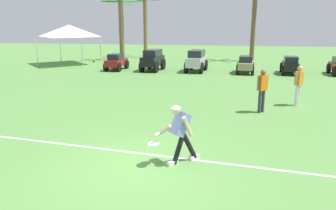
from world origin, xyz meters
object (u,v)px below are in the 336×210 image
(teammate_near_sideline, at_px, (299,82))
(palm_tree_far_left, at_px, (121,24))
(frisbee_in_flight, at_px, (154,144))
(palm_tree_right_of_centre, at_px, (254,21))
(parked_car_slot_b, at_px, (153,60))
(parked_car_slot_d, at_px, (245,64))
(palm_tree_left_of_centre, at_px, (145,20))
(parked_car_slot_c, at_px, (196,60))
(parked_car_slot_e, at_px, (290,65))
(frisbee_thrower, at_px, (180,131))
(parked_car_slot_a, at_px, (116,62))
(teammate_midfield, at_px, (262,87))
(event_tent, at_px, (69,31))

(teammate_near_sideline, relative_size, palm_tree_far_left, 0.30)
(frisbee_in_flight, xyz_separation_m, palm_tree_right_of_centre, (3.61, 21.65, 2.76))
(parked_car_slot_b, xyz_separation_m, parked_car_slot_d, (6.06, -0.08, -0.18))
(parked_car_slot_d, xyz_separation_m, palm_tree_left_of_centre, (-8.58, 8.40, 2.77))
(teammate_near_sideline, distance_m, palm_tree_far_left, 18.06)
(parked_car_slot_c, distance_m, palm_tree_right_of_centre, 8.33)
(parked_car_slot_c, height_order, parked_car_slot_e, parked_car_slot_c)
(frisbee_thrower, relative_size, parked_car_slot_a, 0.63)
(teammate_midfield, xyz_separation_m, parked_car_slot_a, (-8.66, 9.48, -0.38))
(teammate_midfield, height_order, event_tent, event_tent)
(parked_car_slot_b, relative_size, palm_tree_right_of_centre, 0.44)
(parked_car_slot_e, xyz_separation_m, palm_tree_right_of_centre, (-1.90, 6.82, 2.72))
(teammate_near_sideline, distance_m, parked_car_slot_d, 8.38)
(frisbee_in_flight, xyz_separation_m, palm_tree_left_of_centre, (-5.83, 23.03, 2.80))
(teammate_midfield, height_order, parked_car_slot_b, teammate_midfield)
(palm_tree_far_left, relative_size, palm_tree_right_of_centre, 0.95)
(frisbee_in_flight, distance_m, event_tent, 19.89)
(palm_tree_far_left, bearing_deg, frisbee_thrower, -68.74)
(parked_car_slot_a, xyz_separation_m, palm_tree_right_of_centre, (9.44, 7.04, 2.72))
(frisbee_in_flight, xyz_separation_m, teammate_near_sideline, (4.32, 6.40, 0.41))
(parked_car_slot_c, bearing_deg, frisbee_in_flight, -88.48)
(parked_car_slot_a, distance_m, parked_car_slot_d, 8.58)
(frisbee_thrower, relative_size, frisbee_in_flight, 3.90)
(parked_car_slot_c, bearing_deg, palm_tree_right_of_centre, 59.71)
(parked_car_slot_c, distance_m, event_tent, 10.26)
(frisbee_in_flight, xyz_separation_m, event_tent, (-10.27, 16.92, 2.00))
(event_tent, bearing_deg, parked_car_slot_e, -7.56)
(frisbee_in_flight, distance_m, parked_car_slot_a, 15.72)
(parked_car_slot_c, height_order, palm_tree_right_of_centre, palm_tree_right_of_centre)
(palm_tree_right_of_centre, bearing_deg, teammate_near_sideline, -87.34)
(parked_car_slot_a, bearing_deg, teammate_near_sideline, -38.94)
(parked_car_slot_b, xyz_separation_m, palm_tree_left_of_centre, (-2.52, 8.32, 2.59))
(parked_car_slot_d, xyz_separation_m, event_tent, (-13.02, 2.29, 1.97))
(frisbee_in_flight, relative_size, parked_car_slot_b, 0.15)
(parked_car_slot_d, bearing_deg, frisbee_in_flight, -100.65)
(frisbee_in_flight, distance_m, parked_car_slot_e, 15.81)
(frisbee_in_flight, height_order, parked_car_slot_c, parked_car_slot_c)
(frisbee_thrower, xyz_separation_m, teammate_near_sideline, (3.75, 6.14, 0.15))
(parked_car_slot_a, distance_m, event_tent, 5.38)
(frisbee_in_flight, distance_m, parked_car_slot_c, 14.80)
(teammate_near_sideline, distance_m, palm_tree_right_of_centre, 15.44)
(parked_car_slot_a, xyz_separation_m, parked_car_slot_e, (11.33, 0.22, 0.00))
(teammate_near_sideline, relative_size, parked_car_slot_e, 0.69)
(palm_tree_right_of_centre, bearing_deg, event_tent, -161.18)
(parked_car_slot_d, relative_size, palm_tree_far_left, 0.43)
(frisbee_thrower, bearing_deg, event_tent, 123.05)
(parked_car_slot_a, distance_m, parked_car_slot_e, 11.34)
(parked_car_slot_e, bearing_deg, parked_car_slot_a, -178.88)
(parked_car_slot_e, relative_size, palm_tree_right_of_centre, 0.41)
(parked_car_slot_a, height_order, parked_car_slot_b, parked_car_slot_b)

